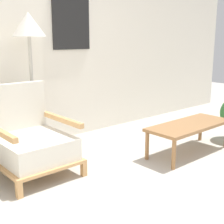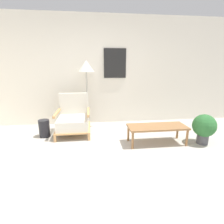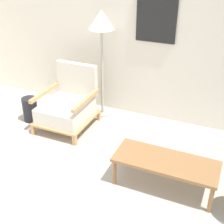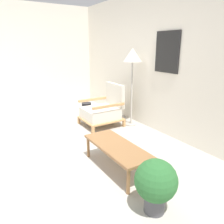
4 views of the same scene
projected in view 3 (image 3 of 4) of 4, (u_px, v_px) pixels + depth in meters
The scene contains 6 objects.
ground_plane at pixel (33, 211), 3.20m from camera, with size 14.00×14.00×0.00m, color #B7B2A8.
wall_back at pixel (123, 26), 4.48m from camera, with size 8.00×0.09×2.70m.
armchair at pixel (68, 106), 4.52m from camera, with size 0.73×0.79×0.88m.
floor_lamp at pixel (101, 27), 4.33m from camera, with size 0.38×0.38×1.61m.
coffee_table at pixel (166, 163), 3.37m from camera, with size 1.13×0.45×0.36m.
vase at pixel (30, 109), 4.73m from camera, with size 0.22×0.22×0.37m, color black.
Camera 3 is at (1.67, -1.79, 2.43)m, focal length 50.00 mm.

